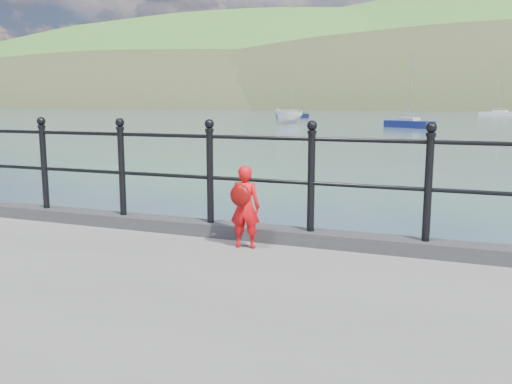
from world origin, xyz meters
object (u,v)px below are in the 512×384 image
at_px(child, 245,206).
at_px(sailboat_left, 293,116).
at_px(sailboat_deep, 500,114).
at_px(sailboat_port, 409,124).
at_px(launch_white, 289,116).
at_px(railing, 259,167).

height_order(child, sailboat_left, sailboat_left).
relative_size(sailboat_deep, sailboat_left, 1.36).
distance_m(child, sailboat_left, 80.27).
distance_m(sailboat_deep, sailboat_port, 53.19).
relative_size(launch_white, sailboat_left, 0.61).
relative_size(launch_white, sailboat_deep, 0.45).
relative_size(railing, sailboat_deep, 1.80).
height_order(child, sailboat_deep, sailboat_deep).
distance_m(railing, sailboat_port, 49.86).
relative_size(child, sailboat_port, 0.12).
relative_size(sailboat_port, sailboat_left, 1.01).
height_order(sailboat_port, sailboat_left, sailboat_port).
xyz_separation_m(railing, launch_white, (-16.88, 54.66, -0.95)).
relative_size(launch_white, sailboat_port, 0.60).
height_order(launch_white, sailboat_deep, sailboat_deep).
bearing_deg(sailboat_left, railing, -88.44).
bearing_deg(sailboat_deep, sailboat_left, -120.01).
distance_m(railing, child, 0.54).
distance_m(launch_white, sailboat_left, 22.70).
relative_size(sailboat_deep, sailboat_port, 1.35).
distance_m(railing, launch_white, 57.22).
relative_size(railing, sailboat_left, 2.46).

